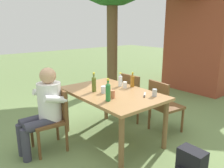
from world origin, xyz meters
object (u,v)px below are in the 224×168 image
object	(u,v)px
brick_kiosk	(206,32)
cup_terracotta	(112,94)
bottle_olive	(94,83)
backpack_by_near_side	(190,168)
table_knife	(145,95)
chair_far_left	(134,94)
dining_table	(112,98)
chair_far_right	(163,104)
person_in_white_shirt	(45,106)
bottle_amber	(132,81)
cup_steel	(154,93)
cup_glass	(104,90)
bottle_clear	(120,80)
cup_white	(125,85)
chair_near_left	(53,116)
bottle_green	(108,91)

from	to	relation	value
brick_kiosk	cup_terracotta	bearing A→B (deg)	-76.79
bottle_olive	backpack_by_near_side	distance (m)	1.68
table_knife	chair_far_left	bearing A→B (deg)	144.08
dining_table	chair_far_right	bearing A→B (deg)	67.21
chair_far_left	person_in_white_shirt	size ratio (longest dim) A/B	0.74
person_in_white_shirt	bottle_amber	xyz separation A→B (m)	(0.33, 1.33, 0.21)
cup_steel	brick_kiosk	size ratio (longest dim) A/B	0.03
bottle_olive	table_knife	size ratio (longest dim) A/B	1.46
chair_far_right	person_in_white_shirt	size ratio (longest dim) A/B	0.74
chair_far_right	cup_glass	world-z (taller)	chair_far_right
dining_table	cup_steel	bearing A→B (deg)	31.41
bottle_clear	cup_glass	world-z (taller)	bottle_clear
bottle_amber	cup_white	size ratio (longest dim) A/B	2.43
chair_far_right	bottle_clear	distance (m)	0.79
cup_glass	chair_near_left	bearing A→B (deg)	-114.27
chair_near_left	brick_kiosk	distance (m)	4.78
chair_far_left	cup_steel	world-z (taller)	same
cup_terracotta	backpack_by_near_side	bearing A→B (deg)	9.55
bottle_green	bottle_olive	xyz separation A→B (m)	(-0.46, 0.10, -0.00)
bottle_green	backpack_by_near_side	xyz separation A→B (m)	(1.06, 0.31, -0.69)
bottle_amber	cup_white	distance (m)	0.15
cup_terracotta	table_knife	distance (m)	0.47
cup_terracotta	brick_kiosk	distance (m)	4.20
cup_white	backpack_by_near_side	bearing A→B (deg)	-11.47
cup_steel	backpack_by_near_side	distance (m)	1.06
bottle_clear	table_knife	world-z (taller)	bottle_clear
chair_far_right	cup_steel	world-z (taller)	same
bottle_olive	bottle_clear	distance (m)	0.49
cup_terracotta	backpack_by_near_side	world-z (taller)	cup_terracotta
dining_table	cup_white	distance (m)	0.33
cup_white	chair_far_right	bearing A→B (deg)	53.47
chair_far_right	cup_steel	xyz separation A→B (m)	(0.20, -0.47, 0.33)
chair_far_left	cup_terracotta	distance (m)	1.16
bottle_clear	brick_kiosk	distance (m)	3.66
chair_near_left	bottle_green	distance (m)	0.89
bottle_clear	cup_glass	bearing A→B (deg)	-73.75
dining_table	bottle_green	bearing A→B (deg)	-46.46
chair_far_left	brick_kiosk	bearing A→B (deg)	97.27
person_in_white_shirt	bottle_clear	distance (m)	1.23
cup_white	cup_glass	xyz separation A→B (m)	(0.00, -0.42, 0.00)
chair_near_left	cup_terracotta	world-z (taller)	cup_terracotta
cup_steel	cup_terracotta	world-z (taller)	cup_terracotta
dining_table	cup_glass	xyz separation A→B (m)	(-0.03, -0.13, 0.14)
dining_table	chair_far_left	size ratio (longest dim) A/B	1.75
dining_table	bottle_clear	size ratio (longest dim) A/B	6.75
bottle_olive	cup_glass	bearing A→B (deg)	23.79
cup_white	table_knife	bearing A→B (deg)	-5.67
backpack_by_near_side	cup_white	bearing A→B (deg)	168.53
chair_far_left	cup_steel	bearing A→B (deg)	-28.43
bottle_green	table_knife	bearing A→B (deg)	75.40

